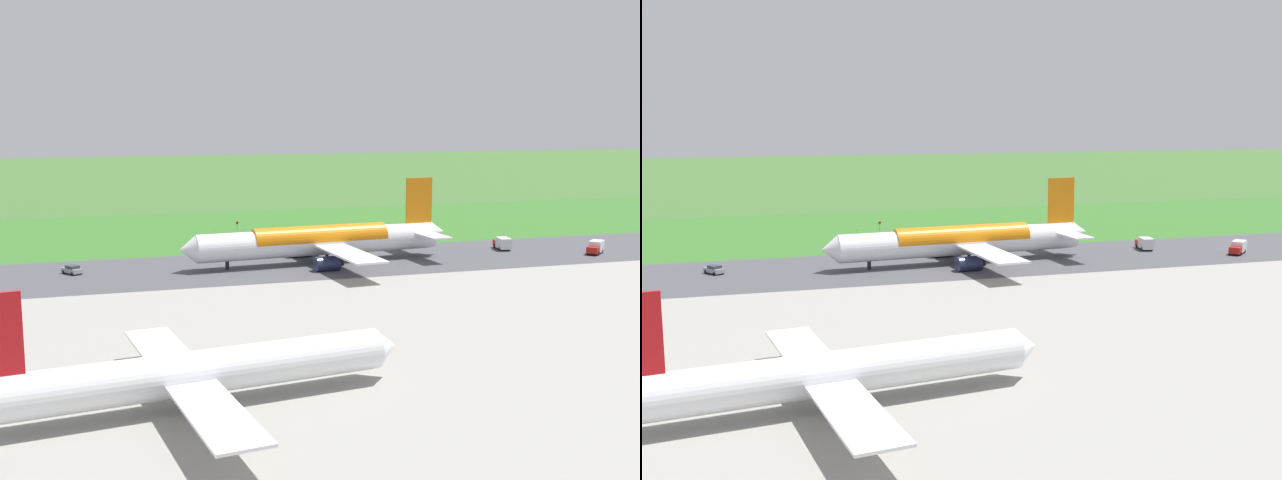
{
  "view_description": "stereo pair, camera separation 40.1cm",
  "coord_description": "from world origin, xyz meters",
  "views": [
    {
      "loc": [
        42.84,
        140.76,
        28.31
      ],
      "look_at": [
        0.96,
        0.0,
        4.5
      ],
      "focal_mm": 43.8,
      "sensor_mm": 36.0,
      "label": 1
    },
    {
      "loc": [
        42.46,
        140.87,
        28.31
      ],
      "look_at": [
        0.96,
        0.0,
        4.5
      ],
      "focal_mm": 43.8,
      "sensor_mm": 36.0,
      "label": 2
    }
  ],
  "objects": [
    {
      "name": "apron_concrete",
      "position": [
        0.0,
        66.85,
        0.03
      ],
      "size": [
        440.0,
        110.0,
        0.05
      ],
      "primitive_type": "cube",
      "color": "gray",
      "rests_on": "ground"
    },
    {
      "name": "airliner_parked_mid",
      "position": [
        34.15,
        67.84,
        3.58
      ],
      "size": [
        44.87,
        36.83,
        13.11
      ],
      "color": "white",
      "rests_on": "ground"
    },
    {
      "name": "service_truck_baggage",
      "position": [
        -55.94,
        6.42,
        1.4
      ],
      "size": [
        5.86,
        5.49,
        2.65
      ],
      "color": "#B21914",
      "rests_on": "ground"
    },
    {
      "name": "no_stopping_sign",
      "position": [
        8.55,
        -45.37,
        1.4
      ],
      "size": [
        0.6,
        0.1,
        2.35
      ],
      "color": "slate",
      "rests_on": "ground"
    },
    {
      "name": "ground_plane",
      "position": [
        0.0,
        0.0,
        0.0
      ],
      "size": [
        800.0,
        800.0,
        0.0
      ],
      "primitive_type": "plane",
      "color": "#3D662D"
    },
    {
      "name": "traffic_cone_orange",
      "position": [
        13.78,
        -46.88,
        0.28
      ],
      "size": [
        0.4,
        0.4,
        0.55
      ],
      "primitive_type": "cone",
      "color": "orange",
      "rests_on": "ground"
    },
    {
      "name": "service_truck_fuel",
      "position": [
        -40.12,
        -3.29,
        1.4
      ],
      "size": [
        3.28,
        6.12,
        2.65
      ],
      "color": "#B21914",
      "rests_on": "ground"
    },
    {
      "name": "airliner_main",
      "position": [
        0.58,
        -0.03,
        4.35
      ],
      "size": [
        54.15,
        44.33,
        15.88
      ],
      "color": "white",
      "rests_on": "ground"
    },
    {
      "name": "grass_verge_foreground",
      "position": [
        0.0,
        -44.02,
        0.02
      ],
      "size": [
        600.0,
        80.0,
        0.04
      ],
      "primitive_type": "cube",
      "color": "#346B27",
      "rests_on": "ground"
    },
    {
      "name": "service_car_ops",
      "position": [
        46.37,
        -2.62,
        0.84
      ],
      "size": [
        3.78,
        4.51,
        1.62
      ],
      "color": "gray",
      "rests_on": "ground"
    },
    {
      "name": "runway_asphalt",
      "position": [
        0.0,
        0.0,
        0.03
      ],
      "size": [
        600.0,
        30.55,
        0.06
      ],
      "primitive_type": "cube",
      "color": "#47474C",
      "rests_on": "ground"
    }
  ]
}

